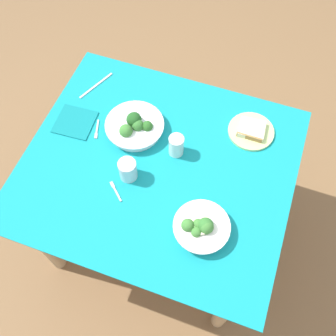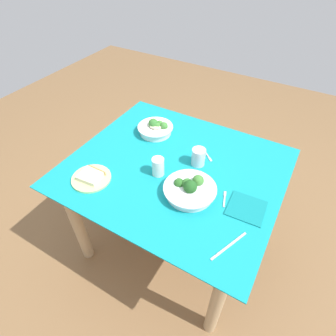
% 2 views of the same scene
% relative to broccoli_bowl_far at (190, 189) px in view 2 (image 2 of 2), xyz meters
% --- Properties ---
extents(ground_plane, '(6.00, 6.00, 0.00)m').
position_rel_broccoli_bowl_far_xyz_m(ground_plane, '(0.16, -0.14, -0.78)').
color(ground_plane, brown).
extents(dining_table, '(1.16, 1.01, 0.75)m').
position_rel_broccoli_bowl_far_xyz_m(dining_table, '(0.16, -0.14, -0.16)').
color(dining_table, teal).
rests_on(dining_table, ground_plane).
extents(broccoli_bowl_far, '(0.26, 0.26, 0.10)m').
position_rel_broccoli_bowl_far_xyz_m(broccoli_bowl_far, '(0.00, 0.00, 0.00)').
color(broccoli_bowl_far, white).
rests_on(broccoli_bowl_far, dining_table).
extents(broccoli_bowl_near, '(0.22, 0.22, 0.10)m').
position_rel_broccoli_bowl_far_xyz_m(broccoli_bowl_near, '(0.42, -0.36, 0.00)').
color(broccoli_bowl_near, white).
rests_on(broccoli_bowl_near, dining_table).
extents(bread_side_plate, '(0.21, 0.21, 0.04)m').
position_rel_broccoli_bowl_far_xyz_m(bread_side_plate, '(0.50, 0.17, -0.02)').
color(bread_side_plate, '#B7D684').
rests_on(bread_side_plate, dining_table).
extents(water_glass_center, '(0.07, 0.07, 0.10)m').
position_rel_broccoli_bowl_far_xyz_m(water_glass_center, '(0.21, -0.04, 0.02)').
color(water_glass_center, silver).
rests_on(water_glass_center, dining_table).
extents(water_glass_side, '(0.08, 0.08, 0.10)m').
position_rel_broccoli_bowl_far_xyz_m(water_glass_side, '(0.06, -0.22, 0.02)').
color(water_glass_side, silver).
rests_on(water_glass_side, dining_table).
extents(fork_by_far_bowl, '(0.04, 0.10, 0.00)m').
position_rel_broccoli_bowl_far_xyz_m(fork_by_far_bowl, '(-0.17, -0.06, -0.03)').
color(fork_by_far_bowl, '#B7B7BC').
rests_on(fork_by_far_bowl, dining_table).
extents(fork_by_near_bowl, '(0.08, 0.08, 0.00)m').
position_rel_broccoli_bowl_far_xyz_m(fork_by_near_bowl, '(0.04, -0.31, -0.03)').
color(fork_by_near_bowl, '#B7B7BC').
rests_on(fork_by_near_bowl, dining_table).
extents(table_knife_left, '(0.09, 0.20, 0.00)m').
position_rel_broccoli_bowl_far_xyz_m(table_knife_left, '(-0.28, 0.18, -0.03)').
color(table_knife_left, '#B7B7BC').
rests_on(table_knife_left, dining_table).
extents(napkin_folded_upper, '(0.18, 0.18, 0.01)m').
position_rel_broccoli_bowl_far_xyz_m(napkin_folded_upper, '(-0.28, -0.05, -0.03)').
color(napkin_folded_upper, '#0F777D').
rests_on(napkin_folded_upper, dining_table).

